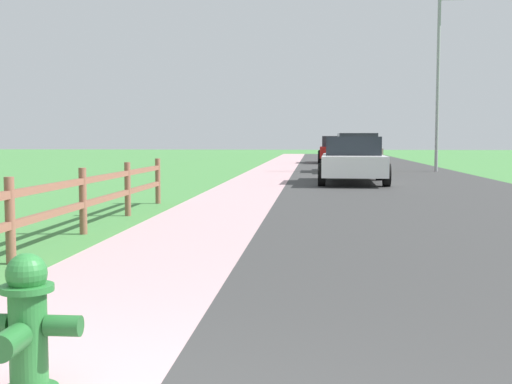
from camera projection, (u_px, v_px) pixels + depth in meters
The scene contains 10 objects.
ground_plane at pixel (293, 173), 27.33m from camera, with size 120.00×120.00×0.00m, color #458642.
road_asphalt at pixel (374, 171), 29.01m from camera, with size 7.00×66.00×0.01m, color #383838.
curb_concrete at pixel (227, 170), 29.57m from camera, with size 6.00×66.00×0.01m, color #C0999E.
grass_verge at pixel (194, 170), 29.70m from camera, with size 5.00×66.00×0.00m, color #458642.
fire_hydrant at pixel (26, 324), 3.57m from camera, with size 0.59×0.49×0.78m.
rail_fence at pixel (51, 203), 8.44m from camera, with size 0.11×11.68×0.97m.
parked_suv_white at pixel (353, 160), 20.99m from camera, with size 2.21×4.92×1.46m.
parked_car_beige at pixel (356, 152), 28.18m from camera, with size 2.01×4.68×1.63m.
parked_car_red at pixel (337, 149), 38.62m from camera, with size 2.22×4.67×1.56m.
street_lamp at pixel (440, 69), 28.07m from camera, with size 1.17×0.20×7.45m.
Camera 1 is at (0.86, -2.33, 1.39)m, focal length 46.53 mm.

